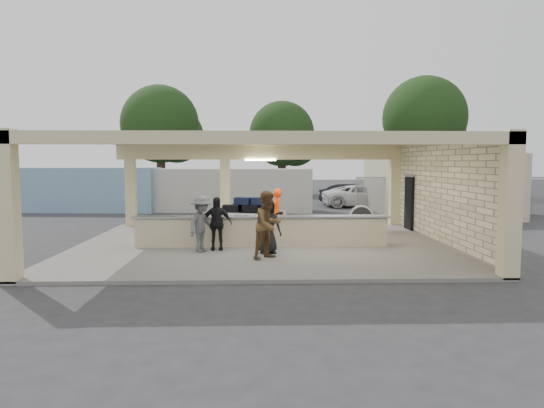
{
  "coord_description": "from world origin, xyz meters",
  "views": [
    {
      "loc": [
        -0.13,
        -15.92,
        2.81
      ],
      "look_at": [
        0.38,
        1.0,
        1.33
      ],
      "focal_mm": 32.0,
      "sensor_mm": 36.0,
      "label": 1
    }
  ],
  "objects_px": {
    "luggage_cart": "(248,215)",
    "baggage_handler": "(276,213)",
    "passenger_b": "(216,223)",
    "container_white": "(214,190)",
    "passenger_c": "(202,224)",
    "passenger_d": "(268,226)",
    "drum_fan": "(361,217)",
    "car_white_a": "(362,196)",
    "passenger_a": "(268,225)",
    "baggage_counter": "(262,231)",
    "car_dark": "(353,194)",
    "container_blue": "(74,189)",
    "car_white_b": "(463,195)"
  },
  "relations": [
    {
      "from": "car_white_b",
      "to": "car_dark",
      "type": "relative_size",
      "value": 1.12
    },
    {
      "from": "passenger_a",
      "to": "passenger_b",
      "type": "bearing_deg",
      "value": 95.33
    },
    {
      "from": "passenger_b",
      "to": "container_white",
      "type": "bearing_deg",
      "value": 93.18
    },
    {
      "from": "passenger_a",
      "to": "passenger_c",
      "type": "distance_m",
      "value": 2.24
    },
    {
      "from": "baggage_counter",
      "to": "car_dark",
      "type": "height_order",
      "value": "car_dark"
    },
    {
      "from": "baggage_counter",
      "to": "drum_fan",
      "type": "height_order",
      "value": "drum_fan"
    },
    {
      "from": "luggage_cart",
      "to": "passenger_b",
      "type": "distance_m",
      "value": 2.74
    },
    {
      "from": "drum_fan",
      "to": "container_white",
      "type": "xyz_separation_m",
      "value": [
        -6.52,
        8.94,
        0.56
      ]
    },
    {
      "from": "container_blue",
      "to": "passenger_c",
      "type": "bearing_deg",
      "value": -52.28
    },
    {
      "from": "baggage_counter",
      "to": "container_blue",
      "type": "xyz_separation_m",
      "value": [
        -10.53,
        12.28,
        0.65
      ]
    },
    {
      "from": "luggage_cart",
      "to": "passenger_a",
      "type": "relative_size",
      "value": 1.47
    },
    {
      "from": "drum_fan",
      "to": "passenger_b",
      "type": "xyz_separation_m",
      "value": [
        -5.31,
        -3.8,
        0.27
      ]
    },
    {
      "from": "car_white_b",
      "to": "passenger_a",
      "type": "bearing_deg",
      "value": 161.09
    },
    {
      "from": "passenger_c",
      "to": "car_white_a",
      "type": "bearing_deg",
      "value": 2.08
    },
    {
      "from": "drum_fan",
      "to": "container_white",
      "type": "bearing_deg",
      "value": 135.36
    },
    {
      "from": "baggage_handler",
      "to": "car_white_b",
      "type": "xyz_separation_m",
      "value": [
        12.1,
        12.35,
        -0.24
      ]
    },
    {
      "from": "baggage_counter",
      "to": "baggage_handler",
      "type": "height_order",
      "value": "baggage_handler"
    },
    {
      "from": "drum_fan",
      "to": "car_white_a",
      "type": "relative_size",
      "value": 0.22
    },
    {
      "from": "drum_fan",
      "to": "passenger_c",
      "type": "height_order",
      "value": "passenger_c"
    },
    {
      "from": "passenger_b",
      "to": "car_dark",
      "type": "xyz_separation_m",
      "value": [
        7.46,
        16.39,
        -0.23
      ]
    },
    {
      "from": "baggage_counter",
      "to": "passenger_d",
      "type": "height_order",
      "value": "passenger_d"
    },
    {
      "from": "car_white_a",
      "to": "passenger_b",
      "type": "bearing_deg",
      "value": 151.43
    },
    {
      "from": "container_white",
      "to": "passenger_d",
      "type": "bearing_deg",
      "value": -73.52
    },
    {
      "from": "baggage_handler",
      "to": "car_dark",
      "type": "height_order",
      "value": "baggage_handler"
    },
    {
      "from": "passenger_b",
      "to": "baggage_counter",
      "type": "bearing_deg",
      "value": 22.13
    },
    {
      "from": "baggage_counter",
      "to": "container_white",
      "type": "bearing_deg",
      "value": 102.15
    },
    {
      "from": "baggage_handler",
      "to": "passenger_b",
      "type": "height_order",
      "value": "baggage_handler"
    },
    {
      "from": "passenger_a",
      "to": "luggage_cart",
      "type": "bearing_deg",
      "value": 56.12
    },
    {
      "from": "baggage_counter",
      "to": "drum_fan",
      "type": "bearing_deg",
      "value": 39.02
    },
    {
      "from": "container_blue",
      "to": "passenger_a",
      "type": "bearing_deg",
      "value": -48.86
    },
    {
      "from": "passenger_a",
      "to": "baggage_counter",
      "type": "bearing_deg",
      "value": 51.59
    },
    {
      "from": "passenger_c",
      "to": "passenger_d",
      "type": "xyz_separation_m",
      "value": [
        1.98,
        -0.28,
        -0.03
      ]
    },
    {
      "from": "luggage_cart",
      "to": "passenger_d",
      "type": "bearing_deg",
      "value": -60.55
    },
    {
      "from": "passenger_a",
      "to": "passenger_b",
      "type": "relative_size",
      "value": 1.16
    },
    {
      "from": "car_dark",
      "to": "car_white_b",
      "type": "bearing_deg",
      "value": -72.74
    },
    {
      "from": "passenger_c",
      "to": "passenger_d",
      "type": "relative_size",
      "value": 1.03
    },
    {
      "from": "passenger_b",
      "to": "baggage_handler",
      "type": "bearing_deg",
      "value": 49.49
    },
    {
      "from": "car_white_a",
      "to": "luggage_cart",
      "type": "bearing_deg",
      "value": 149.91
    },
    {
      "from": "luggage_cart",
      "to": "baggage_handler",
      "type": "relative_size",
      "value": 1.6
    },
    {
      "from": "baggage_counter",
      "to": "passenger_c",
      "type": "height_order",
      "value": "passenger_c"
    },
    {
      "from": "luggage_cart",
      "to": "drum_fan",
      "type": "bearing_deg",
      "value": 33.21
    },
    {
      "from": "passenger_a",
      "to": "car_white_a",
      "type": "xyz_separation_m",
      "value": [
        6.18,
        16.41,
        -0.37
      ]
    },
    {
      "from": "passenger_a",
      "to": "passenger_b",
      "type": "xyz_separation_m",
      "value": [
        -1.57,
        1.38,
        -0.13
      ]
    },
    {
      "from": "car_dark",
      "to": "passenger_a",
      "type": "bearing_deg",
      "value": -167.52
    },
    {
      "from": "container_white",
      "to": "passenger_c",
      "type": "bearing_deg",
      "value": -81.77
    },
    {
      "from": "passenger_a",
      "to": "passenger_b",
      "type": "height_order",
      "value": "passenger_a"
    },
    {
      "from": "container_blue",
      "to": "luggage_cart",
      "type": "bearing_deg",
      "value": -41.47
    },
    {
      "from": "baggage_counter",
      "to": "car_dark",
      "type": "relative_size",
      "value": 1.99
    },
    {
      "from": "baggage_handler",
      "to": "car_white_b",
      "type": "relative_size",
      "value": 0.38
    },
    {
      "from": "drum_fan",
      "to": "baggage_handler",
      "type": "height_order",
      "value": "baggage_handler"
    }
  ]
}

